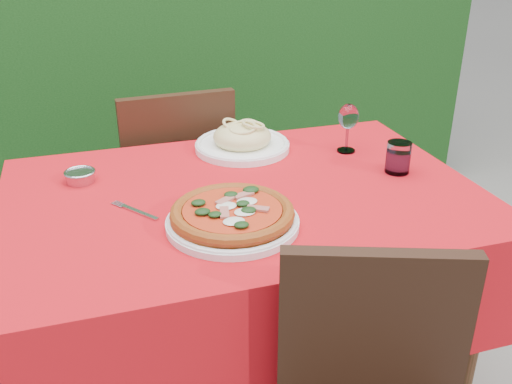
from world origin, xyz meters
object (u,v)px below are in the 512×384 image
object	(u,v)px
wine_glass	(348,118)
pasta_plate	(242,140)
chair_far	(176,185)
water_glass	(398,159)
pizza_plate	(232,216)
fork	(140,212)
steel_ramekin	(80,177)

from	to	relation	value
wine_glass	pasta_plate	bearing A→B (deg)	159.85
pasta_plate	wine_glass	bearing A→B (deg)	-20.15
chair_far	wine_glass	world-z (taller)	wine_glass
water_glass	chair_far	bearing A→B (deg)	131.40
pizza_plate	fork	distance (m)	0.24
pizza_plate	steel_ramekin	distance (m)	0.50
pizza_plate	pasta_plate	bearing A→B (deg)	71.23
pizza_plate	water_glass	distance (m)	0.56
pasta_plate	water_glass	bearing A→B (deg)	-39.05
pasta_plate	wine_glass	xyz separation A→B (m)	(0.31, -0.11, 0.08)
steel_ramekin	chair_far	bearing A→B (deg)	51.84
water_glass	steel_ramekin	bearing A→B (deg)	166.95
chair_far	pizza_plate	size ratio (longest dim) A/B	2.71
water_glass	wine_glass	size ratio (longest dim) A/B	0.59
chair_far	water_glass	xyz separation A→B (m)	(0.55, -0.62, 0.28)
wine_glass	fork	world-z (taller)	wine_glass
chair_far	pizza_plate	xyz separation A→B (m)	(0.01, -0.79, 0.27)
pizza_plate	water_glass	xyz separation A→B (m)	(0.54, 0.17, 0.01)
wine_glass	steel_ramekin	bearing A→B (deg)	179.28
chair_far	wine_glass	xyz separation A→B (m)	(0.48, -0.43, 0.35)
water_glass	wine_glass	xyz separation A→B (m)	(-0.07, 0.19, 0.07)
pizza_plate	water_glass	size ratio (longest dim) A/B	3.57
wine_glass	chair_far	bearing A→B (deg)	138.17
water_glass	steel_ramekin	size ratio (longest dim) A/B	1.15
water_glass	fork	size ratio (longest dim) A/B	0.54
pizza_plate	pasta_plate	xyz separation A→B (m)	(0.16, 0.47, 0.00)
pasta_plate	fork	world-z (taller)	pasta_plate
chair_far	pasta_plate	distance (m)	0.45
pasta_plate	fork	size ratio (longest dim) A/B	1.76
water_glass	wine_glass	bearing A→B (deg)	109.72
pasta_plate	steel_ramekin	distance (m)	0.51
wine_glass	fork	distance (m)	0.72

